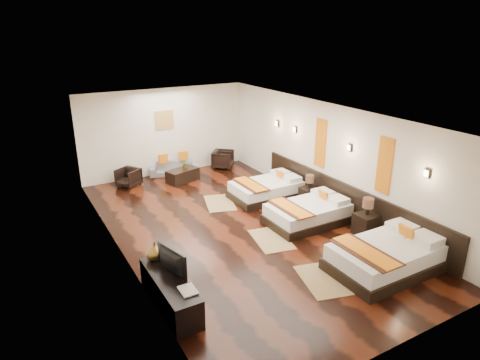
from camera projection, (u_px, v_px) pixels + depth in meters
floor at (237, 228)px, 10.34m from camera, size 5.50×9.50×0.01m
ceiling at (237, 114)px, 9.38m from camera, size 5.50×9.50×0.01m
back_wall at (165, 132)px, 13.73m from camera, size 5.50×0.01×2.80m
left_wall at (118, 196)px, 8.58m from camera, size 0.01×9.50×2.80m
right_wall at (328, 157)px, 11.15m from camera, size 0.01×9.50×2.80m
headboard_panel at (345, 201)px, 10.80m from camera, size 0.08×6.60×0.90m
bed_near at (387, 256)px, 8.50m from camera, size 2.25×1.42×0.86m
bed_mid at (309, 213)px, 10.54m from camera, size 2.03×1.28×0.78m
bed_far at (267, 189)px, 12.08m from camera, size 1.98×1.25×0.76m
nightstand_a at (366, 222)px, 9.90m from camera, size 0.47×0.47×0.93m
nightstand_b at (309, 194)px, 11.64m from camera, size 0.43×0.43×0.85m
jute_mat_near at (322, 280)px, 8.22m from camera, size 1.04×1.35×0.01m
jute_mat_mid at (271, 239)px, 9.78m from camera, size 0.98×1.33×0.01m
jute_mat_far at (220, 203)px, 11.79m from camera, size 1.07×1.37×0.01m
tv_console at (170, 292)px, 7.40m from camera, size 0.50×1.80×0.55m
tv at (168, 262)px, 7.37m from camera, size 0.30×0.81×0.46m
book at (180, 293)px, 6.89m from camera, size 0.27×0.36×0.03m
figurine at (155, 251)px, 7.84m from camera, size 0.35×0.35×0.35m
sofa at (174, 168)px, 13.95m from camera, size 1.68×1.12×0.46m
armchair_left at (128, 177)px, 12.94m from camera, size 0.84×0.84×0.56m
armchair_right at (223, 159)px, 14.61m from camera, size 0.94×0.94×0.61m
coffee_table at (183, 175)px, 13.37m from camera, size 1.10×0.76×0.40m
table_plant at (185, 164)px, 13.36m from camera, size 0.29×0.26×0.27m
orange_panel_a at (385, 165)px, 9.48m from camera, size 0.04×0.40×1.30m
orange_panel_b at (321, 143)px, 11.28m from camera, size 0.04×0.40×1.30m
sconce_near at (427, 173)px, 8.52m from camera, size 0.07×0.12×0.18m
sconce_mid at (350, 148)px, 10.32m from camera, size 0.07×0.12×0.18m
sconce_far at (295, 129)px, 12.11m from camera, size 0.07×0.12×0.18m
sconce_lounge at (277, 123)px, 12.84m from camera, size 0.07×0.12×0.18m
gold_artwork at (164, 120)px, 13.58m from camera, size 0.60×0.04×0.60m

